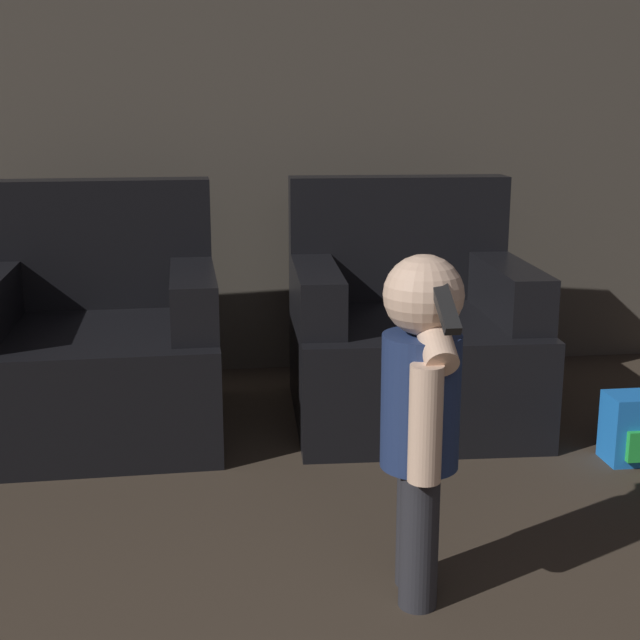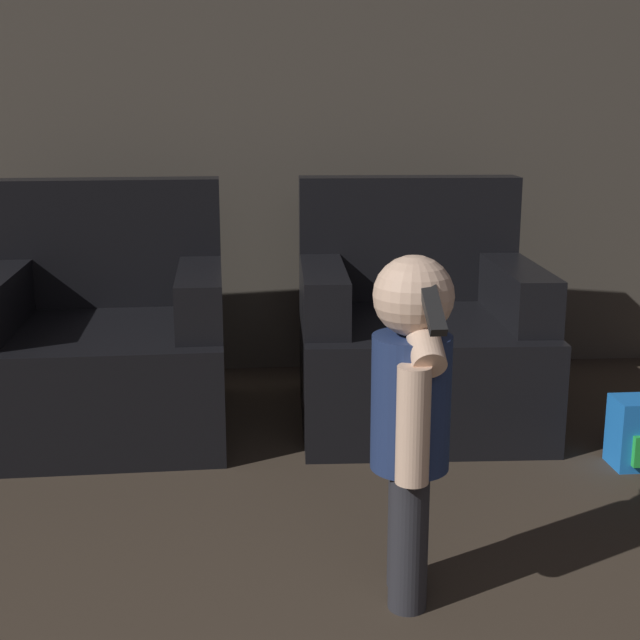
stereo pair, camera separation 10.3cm
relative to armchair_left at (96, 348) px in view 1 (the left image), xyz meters
name	(u,v)px [view 1 (the left image)]	position (x,y,z in m)	size (l,w,h in m)	color
wall_back	(279,78)	(0.75, 0.71, 0.99)	(8.40, 0.05, 2.60)	#51493F
armchair_left	(96,348)	(0.00, 0.00, 0.00)	(0.91, 0.89, 0.91)	black
armchair_right	(408,337)	(1.19, 0.00, 0.00)	(0.93, 0.91, 0.91)	black
person_toddler	(421,402)	(0.91, -1.33, 0.20)	(0.19, 0.34, 0.86)	#28282D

